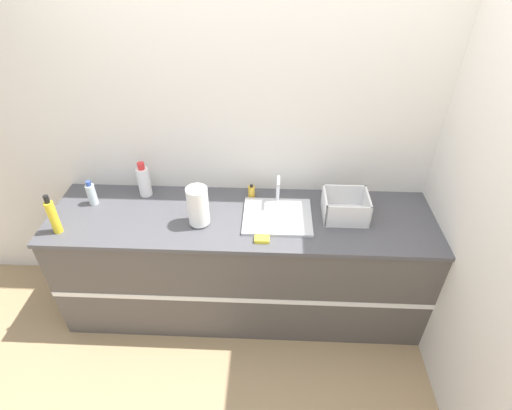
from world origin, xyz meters
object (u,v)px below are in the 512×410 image
at_px(bottle_white_spray, 144,181).
at_px(dish_rack, 345,208).
at_px(paper_towel_roll, 198,206).
at_px(bottle_yellow, 53,216).
at_px(sink, 277,215).
at_px(soap_dispenser, 251,192).
at_px(bottle_clear, 92,194).

bearing_deg(bottle_white_spray, dish_rack, -7.83).
height_order(paper_towel_roll, bottle_yellow, bottle_yellow).
distance_m(sink, soap_dispenser, 0.29).
bearing_deg(paper_towel_roll, bottle_clear, 166.63).
xyz_separation_m(paper_towel_roll, bottle_clear, (-0.76, 0.18, -0.06)).
height_order(paper_towel_roll, bottle_white_spray, paper_towel_roll).
bearing_deg(soap_dispenser, bottle_white_spray, 179.90).
bearing_deg(bottle_clear, bottle_yellow, -110.81).
xyz_separation_m(paper_towel_roll, dish_rack, (0.95, 0.12, -0.07)).
height_order(dish_rack, soap_dispenser, dish_rack).
bearing_deg(sink, bottle_yellow, -171.49).
bearing_deg(soap_dispenser, sink, -50.15).
height_order(sink, dish_rack, sink).
distance_m(sink, dish_rack, 0.45).
distance_m(bottle_white_spray, soap_dispenser, 0.76).
distance_m(sink, bottle_clear, 1.27).
height_order(paper_towel_roll, soap_dispenser, paper_towel_roll).
bearing_deg(dish_rack, bottle_yellow, -172.56).
height_order(dish_rack, bottle_white_spray, bottle_white_spray).
bearing_deg(bottle_clear, dish_rack, -2.17).
bearing_deg(bottle_white_spray, soap_dispenser, -0.10).
bearing_deg(sink, dish_rack, 4.08).
bearing_deg(dish_rack, sink, -175.92).
relative_size(bottle_clear, bottle_white_spray, 0.70).
xyz_separation_m(bottle_yellow, soap_dispenser, (1.20, 0.43, -0.08)).
bearing_deg(bottle_yellow, soap_dispenser, 19.57).
relative_size(bottle_white_spray, soap_dispenser, 2.52).
bearing_deg(sink, bottle_white_spray, 166.72).
height_order(bottle_white_spray, soap_dispenser, bottle_white_spray).
xyz_separation_m(dish_rack, bottle_white_spray, (-1.38, 0.19, 0.05)).
relative_size(sink, soap_dispenser, 4.37).
height_order(paper_towel_roll, bottle_clear, paper_towel_roll).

